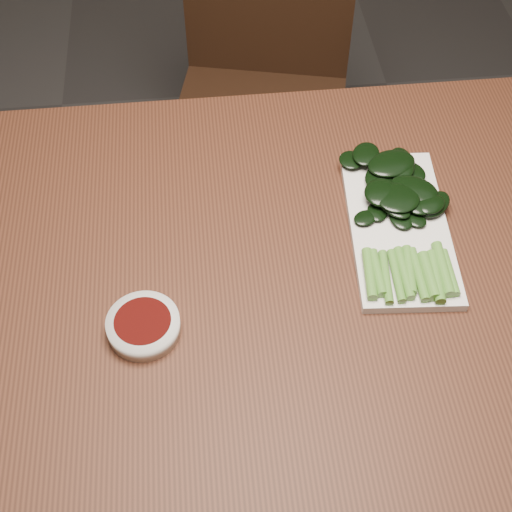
% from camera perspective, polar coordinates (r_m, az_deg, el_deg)
% --- Properties ---
extents(ground, '(6.00, 6.00, 0.00)m').
position_cam_1_polar(ground, '(1.69, 1.27, -16.82)').
color(ground, '#302E2E').
rests_on(ground, ground).
extents(table, '(1.40, 0.80, 0.75)m').
position_cam_1_polar(table, '(1.08, 1.89, -3.64)').
color(table, '#3F1E12').
rests_on(table, ground).
extents(chair_far, '(0.48, 0.48, 0.89)m').
position_cam_1_polar(chair_far, '(1.75, 0.51, 13.58)').
color(chair_far, black).
rests_on(chair_far, ground).
extents(sauce_bowl, '(0.10, 0.10, 0.03)m').
position_cam_1_polar(sauce_bowl, '(0.97, -8.99, -5.52)').
color(sauce_bowl, silver).
rests_on(sauce_bowl, table).
extents(serving_plate, '(0.17, 0.31, 0.01)m').
position_cam_1_polar(serving_plate, '(1.09, 11.31, 2.31)').
color(serving_plate, silver).
rests_on(serving_plate, table).
extents(gai_lan, '(0.17, 0.32, 0.03)m').
position_cam_1_polar(gai_lan, '(1.09, 11.62, 3.47)').
color(gai_lan, '#50892F').
rests_on(gai_lan, serving_plate).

